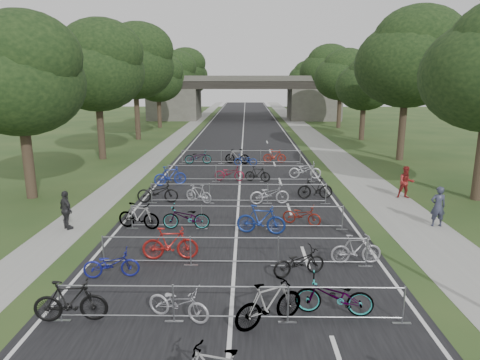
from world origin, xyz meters
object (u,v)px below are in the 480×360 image
object	(u,v)px
pedestrian_b	(406,182)
pedestrian_a	(438,207)
overpass_bridge	(244,98)
pedestrian_c	(66,210)

from	to	relation	value
pedestrian_b	pedestrian_a	bearing A→B (deg)	-90.72
overpass_bridge	pedestrian_b	size ratio (longest dim) A/B	17.38
overpass_bridge	pedestrian_a	distance (m)	54.27
pedestrian_b	pedestrian_c	world-z (taller)	pedestrian_b
pedestrian_c	pedestrian_b	bearing A→B (deg)	-118.60
pedestrian_b	pedestrian_c	size ratio (longest dim) A/B	1.03
pedestrian_a	pedestrian_b	distance (m)	4.69
overpass_bridge	pedestrian_a	size ratio (longest dim) A/B	16.94
overpass_bridge	pedestrian_a	xyz separation A→B (m)	(8.91, -53.47, -2.62)
pedestrian_a	pedestrian_c	size ratio (longest dim) A/B	1.06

